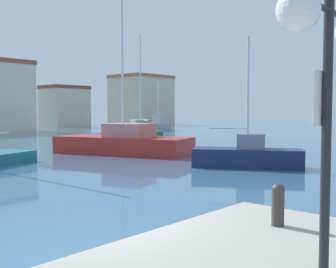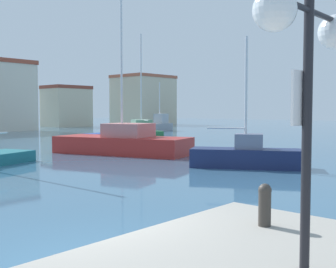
{
  "view_description": "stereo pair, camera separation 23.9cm",
  "coord_description": "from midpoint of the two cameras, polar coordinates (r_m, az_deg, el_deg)",
  "views": [
    {
      "loc": [
        -4.09,
        -5.28,
        2.53
      ],
      "look_at": [
        18.47,
        14.83,
        0.8
      ],
      "focal_mm": 44.96,
      "sensor_mm": 36.0,
      "label": 1
    },
    {
      "loc": [
        -3.93,
        -5.46,
        2.53
      ],
      "look_at": [
        18.47,
        14.83,
        0.8
      ],
      "focal_mm": 44.96,
      "sensor_mm": 36.0,
      "label": 2
    }
  ],
  "objects": [
    {
      "name": "lamppost",
      "position": [
        4.61,
        19.49,
        12.46
      ],
      "size": [
        1.82,
        0.39,
        3.93
      ],
      "color": "black",
      "rests_on": "pier_quay"
    },
    {
      "name": "sailboat_navy_inner_mooring",
      "position": [
        18.82,
        10.4,
        -2.85
      ],
      "size": [
        3.56,
        4.84,
        5.73
      ],
      "color": "#19234C",
      "rests_on": "water"
    },
    {
      "name": "motorboat_blue_near_pier",
      "position": [
        31.62,
        -7.69,
        -0.38
      ],
      "size": [
        5.06,
        1.97,
        1.49
      ],
      "color": "#233D93",
      "rests_on": "water"
    },
    {
      "name": "sailboat_green_far_left",
      "position": [
        38.86,
        -3.92,
        0.38
      ],
      "size": [
        5.44,
        7.1,
        9.47
      ],
      "color": "#28703D",
      "rests_on": "water"
    },
    {
      "name": "mooring_bollard",
      "position": [
        6.28,
        13.61,
        -9.04
      ],
      "size": [
        0.19,
        0.19,
        0.61
      ],
      "color": "#38332D",
      "rests_on": "pier_quay"
    },
    {
      "name": "yacht_club",
      "position": [
        74.1,
        -3.71,
        4.63
      ],
      "size": [
        9.15,
        7.9,
        8.56
      ],
      "color": "beige",
      "rests_on": "ground"
    },
    {
      "name": "water",
      "position": [
        31.81,
        -11.4,
        -1.36
      ],
      "size": [
        160.0,
        160.0,
        0.0
      ],
      "primitive_type": "plane",
      "color": "#38607F",
      "rests_on": "ground"
    },
    {
      "name": "warehouse_block",
      "position": [
        66.45,
        -13.94,
        3.69
      ],
      "size": [
        6.3,
        5.14,
        6.23
      ],
      "color": "beige",
      "rests_on": "ground"
    },
    {
      "name": "sailboat_grey_center_channel",
      "position": [
        50.8,
        -1.4,
        1.3
      ],
      "size": [
        4.48,
        2.46,
        5.87
      ],
      "color": "gray",
      "rests_on": "water"
    },
    {
      "name": "sailboat_red_distant_east",
      "position": [
        24.36,
        -6.29,
        -1.13
      ],
      "size": [
        4.93,
        8.39,
        12.15
      ],
      "color": "#B22823",
      "rests_on": "water"
    }
  ]
}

